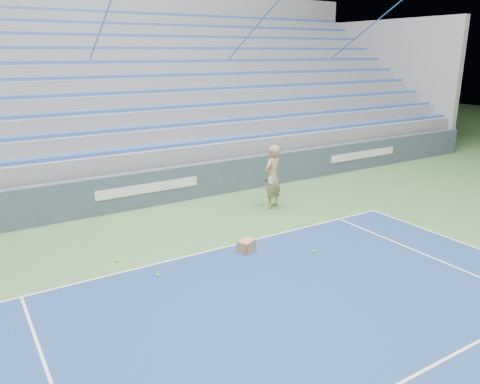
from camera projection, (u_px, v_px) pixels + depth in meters
name	position (u px, v px, depth m)	size (l,w,h in m)	color
sponsor_barrier	(147.00, 188.00, 14.13)	(30.00, 0.32, 1.10)	#3C4B5C
bleachers	(91.00, 109.00, 18.25)	(31.00, 9.15, 7.30)	gray
tennis_player	(272.00, 177.00, 13.86)	(1.01, 0.96, 1.91)	tan
ball_box	(246.00, 246.00, 10.94)	(0.48, 0.44, 0.29)	#A77A51
tennis_ball_0	(315.00, 251.00, 10.95)	(0.07, 0.07, 0.07)	#B5E82F
tennis_ball_1	(226.00, 244.00, 11.33)	(0.07, 0.07, 0.07)	#B5E82F
tennis_ball_2	(158.00, 275.00, 9.77)	(0.07, 0.07, 0.07)	#B5E82F
tennis_ball_3	(118.00, 261.00, 10.44)	(0.07, 0.07, 0.07)	#B5E82F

